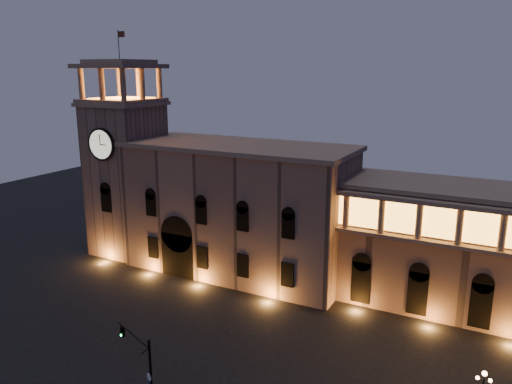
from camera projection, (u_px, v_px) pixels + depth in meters
ground at (148, 349)px, 49.54m from camera, size 160.00×160.00×0.00m
government_building at (238, 209)px, 67.24m from camera, size 30.80×12.80×17.60m
clock_tower at (127, 170)px, 73.83m from camera, size 9.80×9.80×32.40m
traffic_light at (145, 376)px, 38.70m from camera, size 5.09×2.28×7.46m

